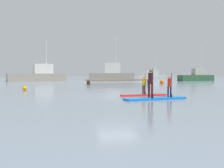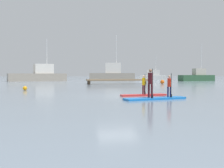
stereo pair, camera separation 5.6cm
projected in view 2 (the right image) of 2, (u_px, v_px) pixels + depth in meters
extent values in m
plane|color=gray|center=(117.00, 96.00, 15.85)|extent=(240.00, 240.00, 0.00)
cube|color=red|center=(143.00, 95.00, 15.99)|extent=(2.90, 0.87, 0.10)
cube|color=red|center=(164.00, 94.00, 16.42)|extent=(0.28, 0.39, 0.09)
cylinder|color=#4C1419|center=(143.00, 90.00, 16.11)|extent=(0.09, 0.09, 0.57)
cylinder|color=#4C1419|center=(145.00, 90.00, 15.88)|extent=(0.09, 0.09, 0.57)
cylinder|color=#F2B20C|center=(144.00, 81.00, 15.97)|extent=(0.24, 0.24, 0.47)
sphere|color=beige|center=(144.00, 76.00, 15.96)|extent=(0.14, 0.14, 0.14)
cylinder|color=black|center=(145.00, 84.00, 15.81)|extent=(0.03, 0.03, 1.28)
cube|color=black|center=(145.00, 93.00, 15.84)|extent=(0.05, 0.14, 0.18)
cube|color=blue|center=(154.00, 98.00, 13.76)|extent=(3.54, 1.46, 0.10)
cube|color=blue|center=(181.00, 97.00, 14.42)|extent=(0.34, 0.57, 0.09)
cylinder|color=#4C1419|center=(149.00, 91.00, 13.80)|extent=(0.11, 0.11, 0.74)
cylinder|color=#4C1419|center=(152.00, 91.00, 13.50)|extent=(0.11, 0.11, 0.74)
cylinder|color=#4C1419|center=(150.00, 78.00, 13.62)|extent=(0.32, 0.32, 0.61)
sphere|color=#8C664C|center=(150.00, 71.00, 13.60)|extent=(0.18, 0.18, 0.18)
cylinder|color=black|center=(152.00, 83.00, 13.44)|extent=(0.03, 0.03, 1.56)
cube|color=black|center=(152.00, 96.00, 13.47)|extent=(0.06, 0.14, 0.18)
cylinder|color=#19194C|center=(168.00, 92.00, 14.21)|extent=(0.09, 0.09, 0.57)
cylinder|color=#19194C|center=(171.00, 92.00, 13.98)|extent=(0.09, 0.09, 0.57)
cylinder|color=red|center=(169.00, 82.00, 14.08)|extent=(0.25, 0.25, 0.47)
sphere|color=tan|center=(169.00, 77.00, 14.06)|extent=(0.14, 0.14, 0.14)
cylinder|color=black|center=(171.00, 85.00, 13.92)|extent=(0.03, 0.03, 1.32)
cube|color=black|center=(171.00, 96.00, 13.94)|extent=(0.06, 0.14, 0.18)
cube|color=#9E9384|center=(37.00, 77.00, 48.00)|extent=(11.01, 6.10, 1.44)
cube|color=white|center=(43.00, 69.00, 48.44)|extent=(4.04, 3.58, 1.79)
cylinder|color=silver|center=(47.00, 52.00, 48.60)|extent=(0.12, 0.12, 4.83)
cube|color=#2D5638|center=(197.00, 78.00, 48.64)|extent=(7.59, 3.13, 1.13)
cube|color=#B2AD9E|center=(199.00, 72.00, 48.80)|extent=(2.60, 1.64, 1.26)
cylinder|color=silver|center=(201.00, 56.00, 48.85)|extent=(0.12, 0.12, 4.75)
cube|color=#9E9384|center=(112.00, 77.00, 52.24)|extent=(9.43, 3.67, 1.52)
cube|color=white|center=(113.00, 68.00, 52.17)|extent=(3.37, 2.08, 2.10)
cylinder|color=silver|center=(116.00, 49.00, 52.01)|extent=(0.12, 0.12, 5.70)
cube|color=silver|center=(153.00, 78.00, 58.36)|extent=(6.26, 3.11, 1.00)
cube|color=white|center=(153.00, 73.00, 58.31)|extent=(3.09, 2.05, 1.25)
cylinder|color=silver|center=(156.00, 63.00, 58.17)|extent=(0.12, 0.12, 3.26)
cube|color=#846B4C|center=(119.00, 80.00, 34.14)|extent=(8.61, 2.11, 0.18)
cylinder|color=#473828|center=(89.00, 82.00, 32.71)|extent=(0.28, 0.28, 0.65)
cylinder|color=#473828|center=(88.00, 82.00, 34.19)|extent=(0.28, 0.28, 0.65)
cylinder|color=#473828|center=(149.00, 82.00, 34.11)|extent=(0.28, 0.28, 0.65)
cylinder|color=#473828|center=(145.00, 81.00, 35.59)|extent=(0.28, 0.28, 0.65)
sphere|color=orange|center=(162.00, 82.00, 34.55)|extent=(0.56, 0.56, 0.56)
sphere|color=orange|center=(25.00, 88.00, 21.21)|extent=(0.36, 0.36, 0.36)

